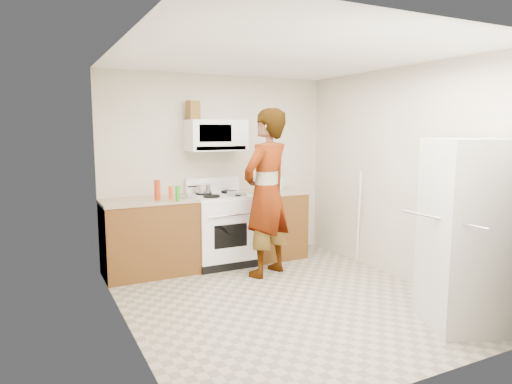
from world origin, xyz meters
TOP-DOWN VIEW (x-y plane):
  - floor at (0.00, 0.00)m, footprint 3.60×3.60m
  - back_wall at (0.00, 1.79)m, footprint 3.20×0.02m
  - right_wall at (1.59, 0.00)m, footprint 0.02×3.60m
  - cabinet_left at (-1.04, 1.49)m, footprint 1.12×0.62m
  - counter_left at (-1.04, 1.49)m, footprint 1.14×0.64m
  - cabinet_right at (0.68, 1.49)m, footprint 0.80×0.62m
  - counter_right at (0.68, 1.49)m, footprint 0.82×0.64m
  - gas_range at (-0.10, 1.48)m, footprint 0.76×0.65m
  - microwave at (-0.10, 1.61)m, footprint 0.76×0.38m
  - person at (0.23, 0.83)m, footprint 0.87×0.75m
  - fridge at (1.17, -1.29)m, footprint 0.92×0.92m
  - kettle at (0.85, 1.63)m, footprint 0.17×0.17m
  - jug at (-0.40, 1.64)m, footprint 0.16×0.16m
  - saucepan at (-0.29, 1.62)m, footprint 0.25×0.25m
  - tray at (0.06, 1.32)m, footprint 0.29×0.24m
  - bottle_spray at (-0.96, 1.37)m, footprint 0.09×0.09m
  - bottle_hot_sauce at (-0.79, 1.40)m, footprint 0.06×0.06m
  - bottle_green_cap at (-0.76, 1.19)m, footprint 0.06×0.06m
  - pot_lid at (-0.59, 1.39)m, footprint 0.32×0.32m
  - broom at (1.54, 0.68)m, footprint 0.17×0.24m

SIDE VIEW (x-z plane):
  - floor at x=0.00m, z-range 0.00..0.00m
  - cabinet_left at x=-1.04m, z-range 0.00..0.90m
  - cabinet_right at x=0.68m, z-range 0.00..0.90m
  - gas_range at x=-0.10m, z-range -0.08..1.05m
  - broom at x=1.54m, z-range 0.01..1.25m
  - fridge at x=1.17m, z-range 0.00..1.70m
  - counter_left at x=-1.04m, z-range 0.90..0.93m
  - counter_right at x=0.68m, z-range 0.90..0.93m
  - pot_lid at x=-0.59m, z-range 0.94..0.95m
  - tray at x=0.06m, z-range 0.93..0.98m
  - saucepan at x=-0.29m, z-range 0.95..1.06m
  - bottle_hot_sauce at x=-0.79m, z-range 0.94..1.09m
  - person at x=0.23m, z-range 0.00..2.03m
  - kettle at x=0.85m, z-range 0.94..1.10m
  - bottle_green_cap at x=-0.76m, z-range 0.94..1.12m
  - bottle_spray at x=-0.96m, z-range 0.94..1.18m
  - back_wall at x=0.00m, z-range 0.00..2.50m
  - right_wall at x=1.59m, z-range 0.00..2.50m
  - microwave at x=-0.10m, z-range 1.50..1.90m
  - jug at x=-0.40m, z-range 1.90..2.14m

